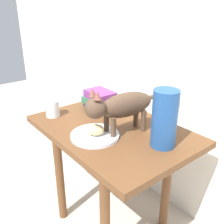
{
  "coord_description": "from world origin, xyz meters",
  "views": [
    {
      "loc": [
        0.86,
        -0.7,
        1.13
      ],
      "look_at": [
        0.0,
        0.0,
        0.66
      ],
      "focal_mm": 41.95,
      "sensor_mm": 36.0,
      "label": 1
    }
  ],
  "objects": [
    {
      "name": "green_vase",
      "position": [
        0.26,
        0.06,
        0.7
      ],
      "size": [
        0.1,
        0.1,
        0.24
      ],
      "primitive_type": "cylinder",
      "color": "navy",
      "rests_on": "side_table"
    },
    {
      "name": "plate",
      "position": [
        0.02,
        -0.12,
        0.58
      ],
      "size": [
        0.22,
        0.22,
        0.01
      ],
      "primitive_type": "cylinder",
      "color": "silver",
      "rests_on": "side_table"
    },
    {
      "name": "ground_plane",
      "position": [
        0.0,
        0.0,
        0.0
      ],
      "size": [
        6.0,
        6.0,
        0.0
      ],
      "primitive_type": "plane",
      "color": "#B2A899"
    },
    {
      "name": "bread_roll",
      "position": [
        0.03,
        -0.12,
        0.61
      ],
      "size": [
        0.1,
        0.1,
        0.05
      ],
      "primitive_type": "ellipsoid",
      "rotation": [
        0.0,
        0.0,
        0.65
      ],
      "color": "#E0BC7A",
      "rests_on": "plate"
    },
    {
      "name": "candle_jar",
      "position": [
        -0.3,
        -0.15,
        0.61
      ],
      "size": [
        0.07,
        0.07,
        0.08
      ],
      "color": "silver",
      "rests_on": "side_table"
    },
    {
      "name": "cat",
      "position": [
        0.07,
        -0.01,
        0.71
      ],
      "size": [
        0.13,
        0.48,
        0.23
      ],
      "color": "#4C3828",
      "rests_on": "side_table"
    },
    {
      "name": "book_stack",
      "position": [
        -0.24,
        0.1,
        0.63
      ],
      "size": [
        0.19,
        0.14,
        0.1
      ],
      "color": "#1E4C8C",
      "rests_on": "side_table"
    },
    {
      "name": "back_panel",
      "position": [
        0.0,
        0.38,
        1.1
      ],
      "size": [
        4.0,
        0.04,
        2.2
      ],
      "primitive_type": "cube",
      "color": "silver",
      "rests_on": "ground"
    },
    {
      "name": "side_table",
      "position": [
        0.0,
        0.0,
        0.49
      ],
      "size": [
        0.77,
        0.53,
        0.58
      ],
      "color": "brown",
      "rests_on": "ground"
    }
  ]
}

